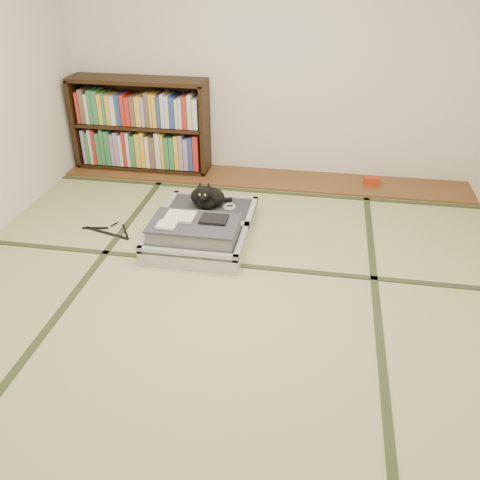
# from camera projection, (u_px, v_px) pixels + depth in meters

# --- Properties ---
(floor) EXTENTS (4.50, 4.50, 0.00)m
(floor) POSITION_uv_depth(u_px,v_px,m) (224.00, 298.00, 3.38)
(floor) COLOR tan
(floor) RESTS_ON ground
(wood_strip) EXTENTS (4.00, 0.50, 0.02)m
(wood_strip) POSITION_uv_depth(u_px,v_px,m) (263.00, 178.00, 5.08)
(wood_strip) COLOR brown
(wood_strip) RESTS_ON ground
(red_item) EXTENTS (0.16, 0.11, 0.07)m
(red_item) POSITION_uv_depth(u_px,v_px,m) (372.00, 180.00, 4.92)
(red_item) COLOR #AA2C0D
(red_item) RESTS_ON wood_strip
(room_shell) EXTENTS (4.50, 4.50, 4.50)m
(room_shell) POSITION_uv_depth(u_px,v_px,m) (219.00, 72.00, 2.64)
(room_shell) COLOR white
(room_shell) RESTS_ON ground
(tatami_borders) EXTENTS (4.00, 4.50, 0.01)m
(tatami_borders) POSITION_uv_depth(u_px,v_px,m) (237.00, 258.00, 3.80)
(tatami_borders) COLOR #2D381E
(tatami_borders) RESTS_ON ground
(bookcase) EXTENTS (1.36, 0.31, 0.92)m
(bookcase) POSITION_uv_depth(u_px,v_px,m) (141.00, 127.00, 5.10)
(bookcase) COLOR black
(bookcase) RESTS_ON wood_strip
(suitcase) EXTENTS (0.74, 0.99, 0.29)m
(suitcase) POSITION_uv_depth(u_px,v_px,m) (201.00, 229.00, 3.99)
(suitcase) COLOR silver
(suitcase) RESTS_ON floor
(cat) EXTENTS (0.33, 0.33, 0.27)m
(cat) POSITION_uv_depth(u_px,v_px,m) (207.00, 197.00, 4.17)
(cat) COLOR black
(cat) RESTS_ON suitcase
(cable_coil) EXTENTS (0.10, 0.10, 0.02)m
(cable_coil) POSITION_uv_depth(u_px,v_px,m) (229.00, 207.00, 4.21)
(cable_coil) COLOR white
(cable_coil) RESTS_ON suitcase
(hanger) EXTENTS (0.45, 0.26, 0.01)m
(hanger) POSITION_uv_depth(u_px,v_px,m) (109.00, 231.00, 4.15)
(hanger) COLOR black
(hanger) RESTS_ON floor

